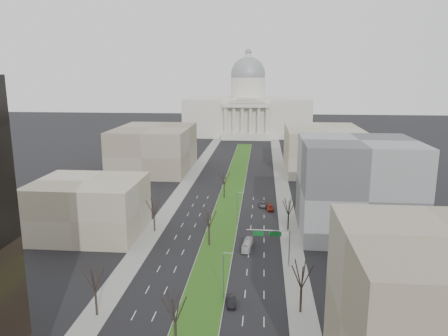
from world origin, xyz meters
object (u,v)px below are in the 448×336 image
Objects in this scene: car_black at (231,301)px; car_red at (270,208)px; box_van at (247,245)px; car_grey_far at (263,205)px.

car_red is (7.53, 55.29, 0.04)m from car_black.
car_black is at bearing -89.10° from box_van.
car_grey_far is 0.63× the size of box_van.
car_red is at bearing 75.15° from car_black.
box_van is at bearing -97.97° from car_grey_far.
car_red is 30.48m from box_van.
car_grey_far is at bearing 89.28° from box_van.
car_red is at bearing -58.15° from car_grey_far.
box_van is at bearing -105.03° from car_red.
car_grey_far is (5.37, 58.50, -0.03)m from car_black.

